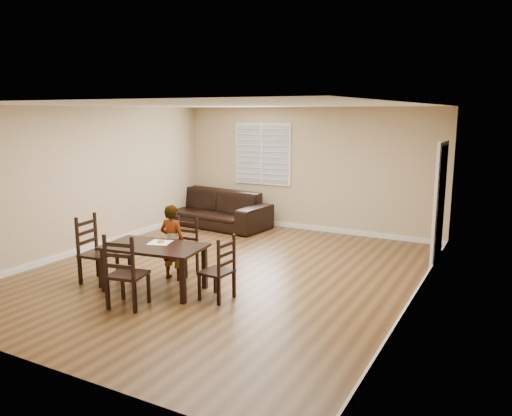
# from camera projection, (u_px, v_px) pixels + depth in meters

# --- Properties ---
(ground) EXTENTS (7.00, 7.00, 0.00)m
(ground) POSITION_uv_depth(u_px,v_px,m) (225.00, 273.00, 8.19)
(ground) COLOR brown
(ground) RESTS_ON ground
(room) EXTENTS (6.04, 7.04, 2.72)m
(room) POSITION_uv_depth(u_px,v_px,m) (231.00, 162.00, 7.98)
(room) COLOR tan
(room) RESTS_ON ground
(dining_table) EXTENTS (1.55, 1.00, 0.68)m
(dining_table) POSITION_uv_depth(u_px,v_px,m) (154.00, 251.00, 7.28)
(dining_table) COLOR black
(dining_table) RESTS_ON ground
(chair_near) EXTENTS (0.43, 0.40, 0.91)m
(chair_near) POSITION_uv_depth(u_px,v_px,m) (186.00, 247.00, 8.17)
(chair_near) COLOR black
(chair_near) RESTS_ON ground
(chair_far) EXTENTS (0.54, 0.52, 1.03)m
(chair_far) POSITION_uv_depth(u_px,v_px,m) (123.00, 276.00, 6.58)
(chair_far) COLOR black
(chair_far) RESTS_ON ground
(chair_left) EXTENTS (0.49, 0.52, 1.05)m
(chair_left) POSITION_uv_depth(u_px,v_px,m) (91.00, 251.00, 7.70)
(chair_left) COLOR black
(chair_left) RESTS_ON ground
(chair_right) EXTENTS (0.42, 0.44, 0.92)m
(chair_right) POSITION_uv_depth(u_px,v_px,m) (223.00, 272.00, 6.91)
(chair_right) COLOR black
(chair_right) RESTS_ON ground
(child) EXTENTS (0.45, 0.31, 1.20)m
(child) POSITION_uv_depth(u_px,v_px,m) (173.00, 242.00, 7.77)
(child) COLOR gray
(child) RESTS_ON ground
(napkin) EXTENTS (0.39, 0.39, 0.00)m
(napkin) POSITION_uv_depth(u_px,v_px,m) (160.00, 242.00, 7.41)
(napkin) COLOR white
(napkin) RESTS_ON dining_table
(donut) EXTENTS (0.11, 0.11, 0.04)m
(donut) POSITION_uv_depth(u_px,v_px,m) (161.00, 241.00, 7.40)
(donut) COLOR #C17B45
(donut) RESTS_ON napkin
(sofa) EXTENTS (2.88, 1.41, 0.81)m
(sofa) POSITION_uv_depth(u_px,v_px,m) (212.00, 208.00, 11.54)
(sofa) COLOR black
(sofa) RESTS_ON ground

